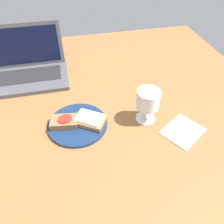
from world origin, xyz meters
TOP-DOWN VIEW (x-y plane):
  - wooden_table at (0.00, 0.00)cm, footprint 140.00×140.00cm
  - plate at (-11.14, -5.85)cm, footprint 21.57×21.57cm
  - sandwich_with_tomato at (-15.60, -5.40)cm, footprint 10.44×7.41cm
  - sandwich_with_cheese at (-6.64, -6.32)cm, footprint 13.28×12.25cm
  - wine_glass at (13.96, -8.15)cm, footprint 8.30×8.30cm
  - laptop at (-29.24, 30.42)cm, footprint 33.88×25.68cm
  - napkin at (24.79, -17.16)cm, footprint 17.29×16.57cm

SIDE VIEW (x-z plane):
  - wooden_table at x=0.00cm, z-range 0.00..3.00cm
  - napkin at x=24.79cm, z-range 3.00..3.40cm
  - plate at x=-11.14cm, z-range 3.00..4.02cm
  - sandwich_with_cheese at x=-6.64cm, z-range 3.94..6.51cm
  - sandwich_with_tomato at x=-15.60cm, z-range 3.91..6.90cm
  - laptop at x=-29.24cm, z-range -3.41..17.68cm
  - wine_glass at x=13.96cm, z-range 5.32..18.24cm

